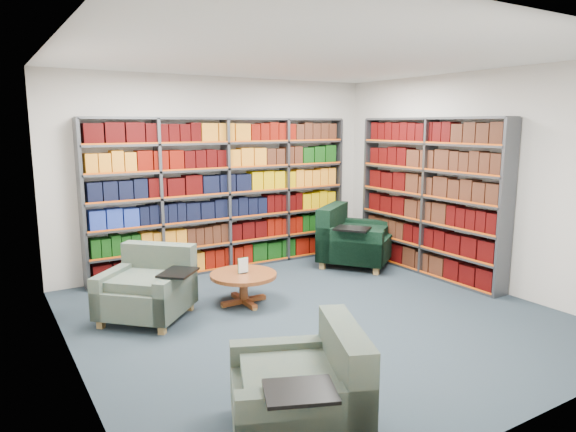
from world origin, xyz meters
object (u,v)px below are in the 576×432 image
chair_teal_left (150,289)px  chair_green_right (350,241)px  chair_teal_front (309,395)px  coffee_table (243,279)px

chair_teal_left → chair_green_right: (3.25, 0.56, 0.05)m
chair_teal_left → chair_teal_front: size_ratio=1.04×
chair_teal_left → coffee_table: (1.07, -0.17, -0.02)m
coffee_table → chair_teal_left: bearing=170.9°
chair_teal_left → chair_teal_front: (0.24, -2.81, 0.00)m
chair_green_right → coffee_table: chair_green_right is taller
chair_green_right → coffee_table: bearing=-161.4°
chair_teal_left → chair_teal_front: 2.82m
chair_teal_left → chair_teal_front: chair_teal_front is taller
chair_teal_front → coffee_table: 2.76m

